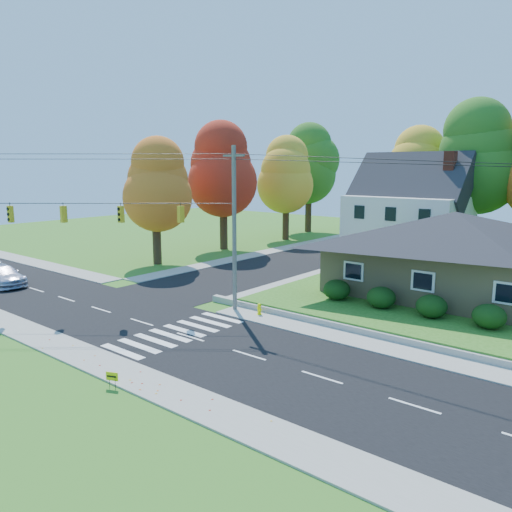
{
  "coord_description": "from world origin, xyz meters",
  "views": [
    {
      "loc": [
        18.32,
        -17.05,
        8.75
      ],
      "look_at": [
        -2.1,
        8.0,
        2.96
      ],
      "focal_mm": 35.0,
      "sensor_mm": 36.0,
      "label": 1
    }
  ],
  "objects_px": {
    "ranch_house": "(453,252)",
    "white_car": "(349,240)",
    "silver_sedan": "(2,275)",
    "fire_hydrant": "(259,310)"
  },
  "relations": [
    {
      "from": "ranch_house",
      "to": "white_car",
      "type": "distance_m",
      "value": 23.77
    },
    {
      "from": "white_car",
      "to": "fire_hydrant",
      "type": "bearing_deg",
      "value": -92.35
    },
    {
      "from": "ranch_house",
      "to": "fire_hydrant",
      "type": "bearing_deg",
      "value": -125.53
    },
    {
      "from": "silver_sedan",
      "to": "white_car",
      "type": "xyz_separation_m",
      "value": [
        10.67,
        33.61,
        -0.12
      ]
    },
    {
      "from": "silver_sedan",
      "to": "fire_hydrant",
      "type": "distance_m",
      "value": 20.65
    },
    {
      "from": "silver_sedan",
      "to": "white_car",
      "type": "bearing_deg",
      "value": -14.47
    },
    {
      "from": "silver_sedan",
      "to": "white_car",
      "type": "distance_m",
      "value": 35.26
    },
    {
      "from": "fire_hydrant",
      "to": "silver_sedan",
      "type": "bearing_deg",
      "value": -162.6
    },
    {
      "from": "ranch_house",
      "to": "white_car",
      "type": "xyz_separation_m",
      "value": [
        -16.68,
        16.73,
        -2.62
      ]
    },
    {
      "from": "ranch_house",
      "to": "silver_sedan",
      "type": "distance_m",
      "value": 32.23
    }
  ]
}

